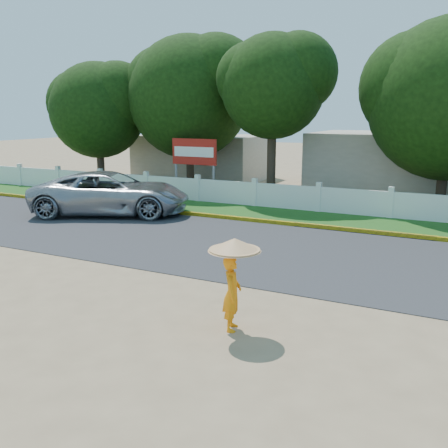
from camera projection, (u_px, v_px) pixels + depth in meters
ground at (187, 293)px, 11.92m from camera, size 120.00×120.00×0.00m
road at (259, 248)px, 15.85m from camera, size 60.00×7.00×0.02m
grass_verge at (308, 218)px, 20.44m from camera, size 60.00×3.50×0.03m
curb at (295, 224)px, 18.94m from camera, size 40.00×0.18×0.16m
fence at (318, 199)px, 21.59m from camera, size 40.00×0.10×1.10m
building_near at (412, 164)px, 26.00m from camera, size 10.00×6.00×3.20m
building_far at (203, 157)px, 32.57m from camera, size 8.00×5.00×2.80m
vehicle at (111, 193)px, 21.05m from camera, size 7.18×5.43×1.81m
monk_with_parasol at (233, 271)px, 9.67m from camera, size 1.03×1.03×1.88m
billboard at (194, 155)px, 25.16m from camera, size 2.50×0.13×2.95m
tree_row at (407, 97)px, 22.01m from camera, size 40.50×8.06×8.46m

